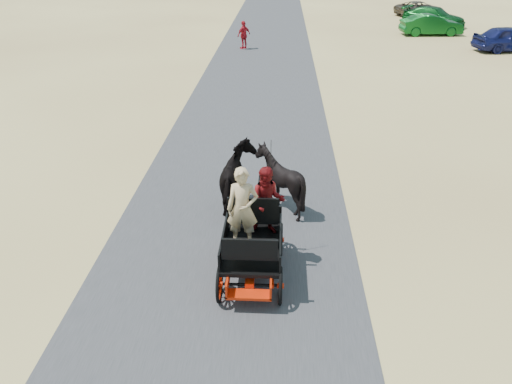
{
  "coord_description": "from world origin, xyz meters",
  "views": [
    {
      "loc": [
        1.15,
        -9.84,
        6.7
      ],
      "look_at": [
        0.61,
        0.65,
        1.2
      ],
      "focal_mm": 35.0,
      "sensor_mm": 36.0,
      "label": 1
    }
  ],
  "objects_px": {
    "car_b": "(431,25)",
    "carriage": "(252,260)",
    "car_c": "(434,17)",
    "horse_right": "(279,180)",
    "horse_left": "(238,179)",
    "pedestrian": "(244,35)",
    "car_a": "(510,39)",
    "car_d": "(420,9)"
  },
  "relations": [
    {
      "from": "horse_right",
      "to": "car_c",
      "type": "relative_size",
      "value": 0.35
    },
    {
      "from": "carriage",
      "to": "car_a",
      "type": "distance_m",
      "value": 28.1
    },
    {
      "from": "pedestrian",
      "to": "car_a",
      "type": "distance_m",
      "value": 16.7
    },
    {
      "from": "car_a",
      "to": "car_b",
      "type": "height_order",
      "value": "car_a"
    },
    {
      "from": "horse_left",
      "to": "horse_right",
      "type": "height_order",
      "value": "horse_right"
    },
    {
      "from": "horse_right",
      "to": "car_d",
      "type": "xyz_separation_m",
      "value": [
        12.17,
        35.73,
        -0.24
      ]
    },
    {
      "from": "pedestrian",
      "to": "car_c",
      "type": "xyz_separation_m",
      "value": [
        14.42,
        9.45,
        -0.15
      ]
    },
    {
      "from": "horse_left",
      "to": "pedestrian",
      "type": "height_order",
      "value": "pedestrian"
    },
    {
      "from": "car_a",
      "to": "car_d",
      "type": "height_order",
      "value": "car_a"
    },
    {
      "from": "horse_left",
      "to": "car_d",
      "type": "bearing_deg",
      "value": -110.38
    },
    {
      "from": "car_b",
      "to": "horse_right",
      "type": "bearing_deg",
      "value": 152.66
    },
    {
      "from": "car_a",
      "to": "car_d",
      "type": "xyz_separation_m",
      "value": [
        -2.06,
        14.83,
        -0.15
      ]
    },
    {
      "from": "car_b",
      "to": "car_a",
      "type": "bearing_deg",
      "value": -151.89
    },
    {
      "from": "carriage",
      "to": "car_a",
      "type": "bearing_deg",
      "value": 58.26
    },
    {
      "from": "carriage",
      "to": "car_a",
      "type": "xyz_separation_m",
      "value": [
        14.79,
        23.9,
        0.41
      ]
    },
    {
      "from": "carriage",
      "to": "car_d",
      "type": "xyz_separation_m",
      "value": [
        12.72,
        38.73,
        0.25
      ]
    },
    {
      "from": "car_b",
      "to": "car_c",
      "type": "xyz_separation_m",
      "value": [
        1.21,
        3.96,
        -0.01
      ]
    },
    {
      "from": "car_a",
      "to": "car_c",
      "type": "distance_m",
      "value": 9.58
    },
    {
      "from": "horse_left",
      "to": "car_d",
      "type": "relative_size",
      "value": 0.45
    },
    {
      "from": "car_b",
      "to": "carriage",
      "type": "bearing_deg",
      "value": 153.81
    },
    {
      "from": "pedestrian",
      "to": "car_b",
      "type": "distance_m",
      "value": 14.3
    },
    {
      "from": "horse_right",
      "to": "car_b",
      "type": "relative_size",
      "value": 0.39
    },
    {
      "from": "horse_left",
      "to": "car_d",
      "type": "distance_m",
      "value": 38.12
    },
    {
      "from": "pedestrian",
      "to": "car_b",
      "type": "height_order",
      "value": "pedestrian"
    },
    {
      "from": "car_a",
      "to": "car_d",
      "type": "relative_size",
      "value": 1.02
    },
    {
      "from": "carriage",
      "to": "horse_right",
      "type": "relative_size",
      "value": 1.41
    },
    {
      "from": "car_a",
      "to": "pedestrian",
      "type": "bearing_deg",
      "value": 80.28
    },
    {
      "from": "carriage",
      "to": "car_d",
      "type": "bearing_deg",
      "value": 71.81
    },
    {
      "from": "pedestrian",
      "to": "horse_left",
      "type": "bearing_deg",
      "value": 49.08
    },
    {
      "from": "car_a",
      "to": "car_b",
      "type": "xyz_separation_m",
      "value": [
        -3.49,
        5.34,
        -0.05
      ]
    },
    {
      "from": "horse_right",
      "to": "car_c",
      "type": "distance_m",
      "value": 32.48
    },
    {
      "from": "carriage",
      "to": "horse_left",
      "type": "bearing_deg",
      "value": 100.39
    },
    {
      "from": "car_d",
      "to": "car_b",
      "type": "bearing_deg",
      "value": 155.21
    },
    {
      "from": "horse_right",
      "to": "car_b",
      "type": "height_order",
      "value": "horse_right"
    },
    {
      "from": "pedestrian",
      "to": "car_d",
      "type": "distance_m",
      "value": 20.95
    },
    {
      "from": "car_c",
      "to": "horse_right",
      "type": "bearing_deg",
      "value": -166.98
    },
    {
      "from": "horse_left",
      "to": "car_a",
      "type": "xyz_separation_m",
      "value": [
        15.34,
        20.9,
        -0.08
      ]
    },
    {
      "from": "carriage",
      "to": "horse_right",
      "type": "distance_m",
      "value": 3.09
    },
    {
      "from": "horse_left",
      "to": "car_c",
      "type": "distance_m",
      "value": 32.9
    },
    {
      "from": "carriage",
      "to": "horse_left",
      "type": "height_order",
      "value": "horse_left"
    },
    {
      "from": "horse_right",
      "to": "carriage",
      "type": "bearing_deg",
      "value": 79.61
    },
    {
      "from": "car_d",
      "to": "horse_right",
      "type": "bearing_deg",
      "value": 144.99
    }
  ]
}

